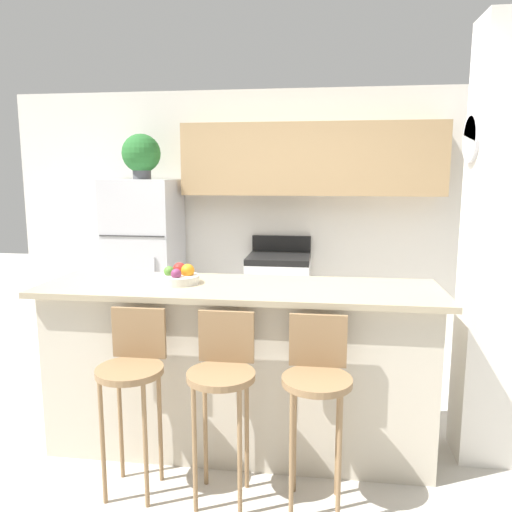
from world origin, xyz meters
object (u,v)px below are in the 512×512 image
object	(u,v)px
stove_range	(279,299)
trash_bin	(194,330)
bar_stool_right	(317,383)
fruit_bowl	(179,276)
bar_stool_mid	(222,378)
refrigerator	(145,261)
bar_stool_left	(133,373)
potted_plant_on_fridge	(141,155)

from	to	relation	value
stove_range	trash_bin	world-z (taller)	stove_range
stove_range	trash_bin	distance (m)	0.90
bar_stool_right	fruit_bowl	xyz separation A→B (m)	(-0.86, 0.52, 0.42)
bar_stool_right	trash_bin	world-z (taller)	bar_stool_right
fruit_bowl	bar_stool_mid	bearing A→B (deg)	-54.41
refrigerator	bar_stool_left	bearing A→B (deg)	-71.50
stove_range	potted_plant_on_fridge	world-z (taller)	potted_plant_on_fridge
refrigerator	bar_stool_mid	bearing A→B (deg)	-61.83
stove_range	fruit_bowl	size ratio (longest dim) A/B	4.13
stove_range	potted_plant_on_fridge	size ratio (longest dim) A/B	2.41
refrigerator	fruit_bowl	xyz separation A→B (m)	(0.92, -1.89, 0.25)
fruit_bowl	bar_stool_left	bearing A→B (deg)	-101.87
bar_stool_right	fruit_bowl	bearing A→B (deg)	148.65
bar_stool_right	fruit_bowl	distance (m)	1.09
trash_bin	stove_range	bearing A→B (deg)	18.18
bar_stool_left	fruit_bowl	distance (m)	0.68
bar_stool_mid	trash_bin	xyz separation A→B (m)	(-0.74, 2.19, -0.47)
bar_stool_left	stove_range	bearing A→B (deg)	77.17
potted_plant_on_fridge	trash_bin	bearing A→B (deg)	-22.41
stove_range	bar_stool_mid	distance (m)	2.46
potted_plant_on_fridge	fruit_bowl	size ratio (longest dim) A/B	1.71
fruit_bowl	trash_bin	size ratio (longest dim) A/B	0.68
trash_bin	bar_stool_right	bearing A→B (deg)	-60.80
refrigerator	potted_plant_on_fridge	xyz separation A→B (m)	(-0.00, 0.00, 1.07)
bar_stool_left	bar_stool_mid	xyz separation A→B (m)	(0.49, 0.00, 0.00)
bar_stool_mid	bar_stool_right	distance (m)	0.49
bar_stool_left	bar_stool_mid	bearing A→B (deg)	0.00
stove_range	refrigerator	bearing A→B (deg)	-178.48
stove_range	bar_stool_left	bearing A→B (deg)	-102.83
stove_range	bar_stool_left	size ratio (longest dim) A/B	1.09
bar_stool_mid	fruit_bowl	bearing A→B (deg)	125.59
bar_stool_left	fruit_bowl	size ratio (longest dim) A/B	3.80
bar_stool_left	fruit_bowl	world-z (taller)	fruit_bowl
stove_range	fruit_bowl	distance (m)	2.08
refrigerator	fruit_bowl	size ratio (longest dim) A/B	6.37
stove_range	bar_stool_mid	size ratio (longest dim) A/B	1.09
refrigerator	bar_stool_right	size ratio (longest dim) A/B	1.68
bar_stool_left	bar_stool_mid	size ratio (longest dim) A/B	1.00
bar_stool_mid	potted_plant_on_fridge	xyz separation A→B (m)	(-1.30, 2.42, 1.23)
trash_bin	potted_plant_on_fridge	bearing A→B (deg)	157.59
stove_range	bar_stool_left	world-z (taller)	stove_range
refrigerator	bar_stool_left	xyz separation A→B (m)	(0.81, -2.42, -0.17)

